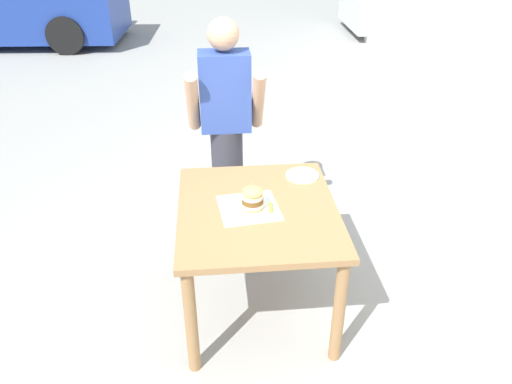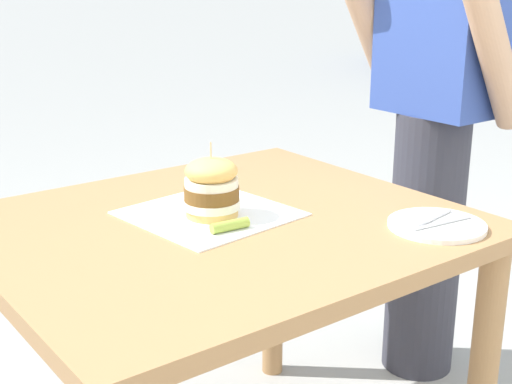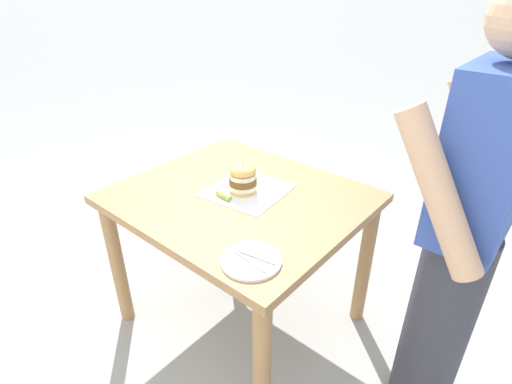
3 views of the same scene
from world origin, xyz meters
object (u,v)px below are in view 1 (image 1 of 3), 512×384
sandwich (252,198)px  pickle_spear (271,208)px  diner_across_table (226,130)px  side_plate_with_forks (302,175)px  parked_car_near_curb (5,2)px  patio_table (258,225)px

sandwich → pickle_spear: bearing=-12.5°
sandwich → diner_across_table: (-0.11, 0.92, 0.03)m
side_plate_with_forks → diner_across_table: bearing=130.8°
parked_car_near_curb → diner_across_table: bearing=-60.1°
patio_table → diner_across_table: bearing=98.9°
side_plate_with_forks → parked_car_near_curb: size_ratio=0.05×
patio_table → diner_across_table: size_ratio=0.64×
sandwich → side_plate_with_forks: bearing=45.2°
sandwich → parked_car_near_curb: parked_car_near_curb is taller
sandwich → side_plate_with_forks: sandwich is taller
side_plate_with_forks → parked_car_near_curb: 8.19m
side_plate_with_forks → diner_across_table: size_ratio=0.13×
pickle_spear → side_plate_with_forks: bearing=56.6°
patio_table → side_plate_with_forks: 0.51m
side_plate_with_forks → diner_across_table: diner_across_table is taller
diner_across_table → sandwich: bearing=-83.0°
parked_car_near_curb → patio_table: bearing=-62.3°
patio_table → pickle_spear: (0.08, -0.03, 0.14)m
side_plate_with_forks → diner_across_table: 0.74m
pickle_spear → parked_car_near_curb: (-3.95, 7.41, -0.07)m
parked_car_near_curb → pickle_spear: bearing=-62.0°
patio_table → sandwich: sandwich is taller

